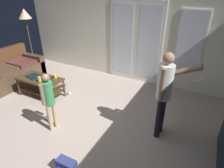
{
  "coord_description": "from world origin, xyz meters",
  "views": [
    {
      "loc": [
        2.09,
        -2.24,
        2.43
      ],
      "look_at": [
        0.76,
        0.3,
        0.93
      ],
      "focal_mm": 30.55,
      "sensor_mm": 36.0,
      "label": 1
    }
  ],
  "objects_px": {
    "person_adult": "(165,89)",
    "tv_remote_black": "(48,80)",
    "coffee_table": "(40,83)",
    "laptop_closed": "(34,76)",
    "floor_lamp": "(25,17)",
    "leather_couch": "(2,76)",
    "person_child": "(50,98)",
    "cup_by_laptop": "(39,79)",
    "backpack": "(66,167)",
    "cup_near_edge": "(55,76)"
  },
  "relations": [
    {
      "from": "person_adult",
      "to": "tv_remote_black",
      "type": "xyz_separation_m",
      "value": [
        -2.62,
        -0.01,
        -0.45
      ]
    },
    {
      "from": "coffee_table",
      "to": "laptop_closed",
      "type": "bearing_deg",
      "value": -179.17
    },
    {
      "from": "floor_lamp",
      "to": "coffee_table",
      "type": "bearing_deg",
      "value": -37.57
    },
    {
      "from": "leather_couch",
      "to": "tv_remote_black",
      "type": "bearing_deg",
      "value": 4.06
    },
    {
      "from": "person_child",
      "to": "tv_remote_black",
      "type": "bearing_deg",
      "value": 136.89
    },
    {
      "from": "leather_couch",
      "to": "floor_lamp",
      "type": "height_order",
      "value": "floor_lamp"
    },
    {
      "from": "cup_by_laptop",
      "to": "tv_remote_black",
      "type": "distance_m",
      "value": 0.19
    },
    {
      "from": "backpack",
      "to": "floor_lamp",
      "type": "bearing_deg",
      "value": 143.09
    },
    {
      "from": "person_adult",
      "to": "laptop_closed",
      "type": "bearing_deg",
      "value": -179.97
    },
    {
      "from": "tv_remote_black",
      "to": "leather_couch",
      "type": "bearing_deg",
      "value": 166.21
    },
    {
      "from": "leather_couch",
      "to": "person_adult",
      "type": "xyz_separation_m",
      "value": [
        4.17,
        0.12,
        0.63
      ]
    },
    {
      "from": "laptop_closed",
      "to": "cup_near_edge",
      "type": "relative_size",
      "value": 3.5
    },
    {
      "from": "leather_couch",
      "to": "coffee_table",
      "type": "relative_size",
      "value": 1.96
    },
    {
      "from": "person_adult",
      "to": "floor_lamp",
      "type": "height_order",
      "value": "floor_lamp"
    },
    {
      "from": "leather_couch",
      "to": "cup_by_laptop",
      "type": "relative_size",
      "value": 16.68
    },
    {
      "from": "cup_by_laptop",
      "to": "floor_lamp",
      "type": "bearing_deg",
      "value": 142.18
    },
    {
      "from": "backpack",
      "to": "leather_couch",
      "type": "bearing_deg",
      "value": 157.66
    },
    {
      "from": "leather_couch",
      "to": "backpack",
      "type": "distance_m",
      "value": 3.49
    },
    {
      "from": "person_child",
      "to": "tv_remote_black",
      "type": "xyz_separation_m",
      "value": [
        -0.83,
        0.77,
        -0.2
      ]
    },
    {
      "from": "person_child",
      "to": "laptop_closed",
      "type": "height_order",
      "value": "person_child"
    },
    {
      "from": "coffee_table",
      "to": "laptop_closed",
      "type": "xyz_separation_m",
      "value": [
        -0.17,
        -0.0,
        0.14
      ]
    },
    {
      "from": "person_adult",
      "to": "floor_lamp",
      "type": "xyz_separation_m",
      "value": [
        -4.47,
        1.21,
        0.66
      ]
    },
    {
      "from": "coffee_table",
      "to": "backpack",
      "type": "relative_size",
      "value": 3.74
    },
    {
      "from": "coffee_table",
      "to": "cup_by_laptop",
      "type": "relative_size",
      "value": 8.53
    },
    {
      "from": "cup_near_edge",
      "to": "person_child",
      "type": "bearing_deg",
      "value": -50.65
    },
    {
      "from": "floor_lamp",
      "to": "backpack",
      "type": "xyz_separation_m",
      "value": [
        3.53,
        -2.65,
        -1.47
      ]
    },
    {
      "from": "coffee_table",
      "to": "floor_lamp",
      "type": "height_order",
      "value": "floor_lamp"
    },
    {
      "from": "person_adult",
      "to": "tv_remote_black",
      "type": "height_order",
      "value": "person_adult"
    },
    {
      "from": "floor_lamp",
      "to": "laptop_closed",
      "type": "distance_m",
      "value": 2.15
    },
    {
      "from": "person_adult",
      "to": "person_child",
      "type": "distance_m",
      "value": 1.97
    },
    {
      "from": "tv_remote_black",
      "to": "cup_near_edge",
      "type": "bearing_deg",
      "value": 61.17
    },
    {
      "from": "person_adult",
      "to": "laptop_closed",
      "type": "height_order",
      "value": "person_adult"
    },
    {
      "from": "person_adult",
      "to": "backpack",
      "type": "xyz_separation_m",
      "value": [
        -0.95,
        -1.44,
        -0.81
      ]
    },
    {
      "from": "coffee_table",
      "to": "backpack",
      "type": "xyz_separation_m",
      "value": [
        1.96,
        -1.44,
        -0.22
      ]
    },
    {
      "from": "person_adult",
      "to": "laptop_closed",
      "type": "relative_size",
      "value": 4.44
    },
    {
      "from": "floor_lamp",
      "to": "laptop_closed",
      "type": "height_order",
      "value": "floor_lamp"
    },
    {
      "from": "backpack",
      "to": "cup_by_laptop",
      "type": "bearing_deg",
      "value": 143.98
    },
    {
      "from": "laptop_closed",
      "to": "cup_near_edge",
      "type": "distance_m",
      "value": 0.53
    },
    {
      "from": "person_child",
      "to": "coffee_table",
      "type": "bearing_deg",
      "value": 144.96
    },
    {
      "from": "leather_couch",
      "to": "laptop_closed",
      "type": "xyz_separation_m",
      "value": [
        1.09,
        0.11,
        0.17
      ]
    },
    {
      "from": "cup_near_edge",
      "to": "coffee_table",
      "type": "bearing_deg",
      "value": -150.39
    },
    {
      "from": "leather_couch",
      "to": "tv_remote_black",
      "type": "distance_m",
      "value": 1.57
    },
    {
      "from": "laptop_closed",
      "to": "tv_remote_black",
      "type": "distance_m",
      "value": 0.46
    },
    {
      "from": "cup_near_edge",
      "to": "backpack",
      "type": "bearing_deg",
      "value": -44.84
    },
    {
      "from": "coffee_table",
      "to": "cup_by_laptop",
      "type": "distance_m",
      "value": 0.28
    },
    {
      "from": "leather_couch",
      "to": "laptop_closed",
      "type": "height_order",
      "value": "leather_couch"
    },
    {
      "from": "person_child",
      "to": "floor_lamp",
      "type": "distance_m",
      "value": 3.46
    },
    {
      "from": "laptop_closed",
      "to": "cup_near_edge",
      "type": "xyz_separation_m",
      "value": [
        0.5,
        0.19,
        0.04
      ]
    },
    {
      "from": "coffee_table",
      "to": "cup_by_laptop",
      "type": "bearing_deg",
      "value": -40.25
    },
    {
      "from": "coffee_table",
      "to": "person_child",
      "type": "distance_m",
      "value": 1.4
    }
  ]
}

